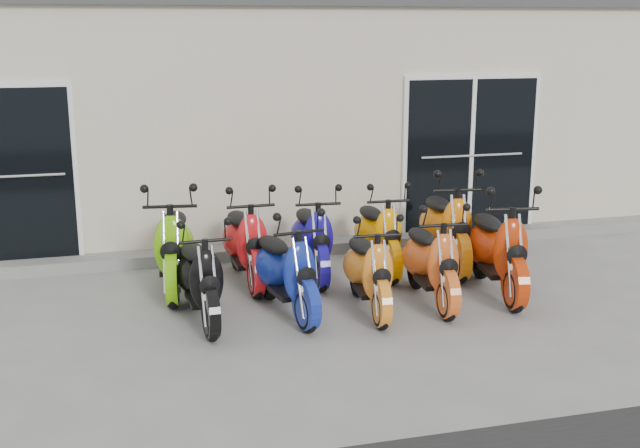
# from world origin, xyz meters

# --- Properties ---
(ground) EXTENTS (80.00, 80.00, 0.00)m
(ground) POSITION_xyz_m (0.00, 0.00, 0.00)
(ground) COLOR gray
(ground) RESTS_ON ground
(building) EXTENTS (14.00, 6.00, 3.20)m
(building) POSITION_xyz_m (0.00, 5.20, 1.60)
(building) COLOR beige
(building) RESTS_ON ground
(roof_cap) EXTENTS (14.20, 6.20, 0.16)m
(roof_cap) POSITION_xyz_m (0.00, 5.20, 3.28)
(roof_cap) COLOR #3F3F42
(roof_cap) RESTS_ON building
(front_step) EXTENTS (14.00, 0.40, 0.15)m
(front_step) POSITION_xyz_m (0.00, 2.02, 0.07)
(front_step) COLOR gray
(front_step) RESTS_ON ground
(door_left) EXTENTS (1.07, 0.08, 2.22)m
(door_left) POSITION_xyz_m (-3.20, 2.17, 1.26)
(door_left) COLOR black
(door_left) RESTS_ON front_step
(door_right) EXTENTS (2.02, 0.08, 2.22)m
(door_right) POSITION_xyz_m (2.60, 2.17, 1.26)
(door_right) COLOR black
(door_right) RESTS_ON front_step
(scooter_front_black) EXTENTS (0.67, 1.63, 1.18)m
(scooter_front_black) POSITION_xyz_m (-1.48, -0.19, 0.59)
(scooter_front_black) COLOR black
(scooter_front_black) RESTS_ON ground
(scooter_front_blue) EXTENTS (0.84, 1.72, 1.21)m
(scooter_front_blue) POSITION_xyz_m (-0.59, -0.21, 0.61)
(scooter_front_blue) COLOR navy
(scooter_front_blue) RESTS_ON ground
(scooter_front_orange_a) EXTENTS (0.68, 1.59, 1.15)m
(scooter_front_orange_a) POSITION_xyz_m (0.27, -0.35, 0.57)
(scooter_front_orange_a) COLOR orange
(scooter_front_orange_a) RESTS_ON ground
(scooter_front_orange_b) EXTENTS (0.71, 1.67, 1.20)m
(scooter_front_orange_b) POSITION_xyz_m (1.01, -0.27, 0.60)
(scooter_front_orange_b) COLOR #E05C1E
(scooter_front_orange_b) RESTS_ON ground
(scooter_front_red) EXTENTS (0.92, 1.88, 1.33)m
(scooter_front_red) POSITION_xyz_m (1.85, -0.17, 0.67)
(scooter_front_red) COLOR #B82E08
(scooter_front_red) RESTS_ON ground
(scooter_back_green) EXTENTS (0.89, 1.88, 1.34)m
(scooter_back_green) POSITION_xyz_m (-1.64, 0.90, 0.67)
(scooter_back_green) COLOR #69C308
(scooter_back_green) RESTS_ON ground
(scooter_back_red) EXTENTS (0.66, 1.72, 1.26)m
(scooter_back_red) POSITION_xyz_m (-0.81, 0.95, 0.63)
(scooter_back_red) COLOR red
(scooter_back_red) RESTS_ON ground
(scooter_back_blue) EXTENTS (0.71, 1.68, 1.22)m
(scooter_back_blue) POSITION_xyz_m (0.00, 0.98, 0.61)
(scooter_back_blue) COLOR #160C8E
(scooter_back_blue) RESTS_ON ground
(scooter_back_yellow) EXTENTS (0.65, 1.64, 1.19)m
(scooter_back_yellow) POSITION_xyz_m (0.85, 0.99, 0.60)
(scooter_back_yellow) COLOR #FF9D00
(scooter_back_yellow) RESTS_ON ground
(scooter_back_extra) EXTENTS (0.89, 1.88, 1.34)m
(scooter_back_extra) POSITION_xyz_m (1.70, 0.90, 0.67)
(scooter_back_extra) COLOR orange
(scooter_back_extra) RESTS_ON ground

